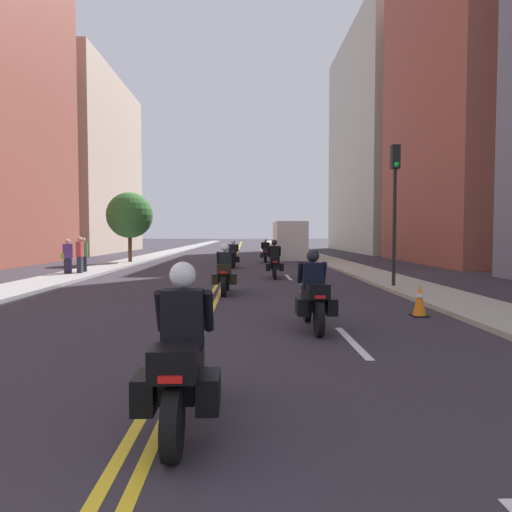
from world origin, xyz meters
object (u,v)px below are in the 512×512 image
object	(u,v)px
motorcycle_2	(225,274)
parked_truck	(289,242)
motorcycle_4	(233,256)
street_tree_0	(130,215)
motorcycle_5	(265,253)
pedestrian_1	(68,257)
traffic_light_near	(395,191)
motorcycle_3	(274,262)
pedestrian_0	(84,255)
pedestrian_2	(80,255)
motorcycle_1	(313,297)
traffic_cone_0	(420,300)
motorcycle_0	(182,364)

from	to	relation	value
motorcycle_2	parked_truck	bearing A→B (deg)	80.53
motorcycle_4	street_tree_0	world-z (taller)	street_tree_0
motorcycle_5	pedestrian_1	world-z (taller)	pedestrian_1
traffic_light_near	pedestrian_1	xyz separation A→B (m)	(-13.13, 5.15, -2.51)
motorcycle_3	motorcycle_4	xyz separation A→B (m)	(-1.94, 5.97, -0.03)
pedestrian_0	motorcycle_2	bearing A→B (deg)	-60.98
pedestrian_0	street_tree_0	xyz separation A→B (m)	(0.27, 7.68, 2.20)
pedestrian_0	pedestrian_2	bearing A→B (deg)	-96.52
motorcycle_3	motorcycle_5	size ratio (longest dim) A/B	1.02
pedestrian_2	street_tree_0	bearing A→B (deg)	0.68
motorcycle_1	pedestrian_1	size ratio (longest dim) A/B	1.29
traffic_light_near	pedestrian_0	distance (m)	14.44
motorcycle_2	traffic_cone_0	xyz separation A→B (m)	(4.66, -4.13, -0.26)
parked_truck	pedestrian_1	bearing A→B (deg)	-128.47
motorcycle_0	motorcycle_3	bearing A→B (deg)	82.72
motorcycle_4	pedestrian_1	xyz separation A→B (m)	(-7.33, -4.89, 0.22)
motorcycle_4	motorcycle_5	world-z (taller)	motorcycle_5
traffic_light_near	pedestrian_0	xyz separation A→B (m)	(-12.79, 6.22, -2.49)
motorcycle_3	pedestrian_1	distance (m)	9.33
traffic_light_near	street_tree_0	world-z (taller)	traffic_light_near
motorcycle_2	pedestrian_0	world-z (taller)	pedestrian_0
motorcycle_5	pedestrian_1	size ratio (longest dim) A/B	1.23
motorcycle_3	motorcycle_4	world-z (taller)	motorcycle_3
pedestrian_2	traffic_cone_0	bearing A→B (deg)	-130.92
motorcycle_3	motorcycle_4	bearing A→B (deg)	109.12
pedestrian_1	pedestrian_2	distance (m)	0.54
pedestrian_2	motorcycle_2	bearing A→B (deg)	-131.66
motorcycle_2	parked_truck	world-z (taller)	parked_truck
motorcycle_0	motorcycle_2	world-z (taller)	motorcycle_0
motorcycle_0	pedestrian_2	bearing A→B (deg)	112.24
motorcycle_3	pedestrian_2	world-z (taller)	pedestrian_2
traffic_cone_0	motorcycle_0	bearing A→B (deg)	-127.57
motorcycle_2	street_tree_0	distance (m)	16.64
pedestrian_0	parked_truck	xyz separation A→B (m)	(10.99, 13.19, 0.38)
motorcycle_3	motorcycle_5	bearing A→B (deg)	90.65
traffic_light_near	pedestrian_1	size ratio (longest dim) A/B	2.94
motorcycle_1	motorcycle_4	world-z (taller)	motorcycle_1
motorcycle_5	pedestrian_0	bearing A→B (deg)	-135.77
motorcycle_4	motorcycle_5	distance (m)	5.43
motorcycle_0	motorcycle_5	distance (m)	26.41
motorcycle_0	motorcycle_1	distance (m)	5.01
motorcycle_1	pedestrian_2	distance (m)	15.02
motorcycle_5	motorcycle_3	bearing A→B (deg)	-90.76
traffic_cone_0	motorcycle_1	bearing A→B (deg)	-152.16
street_tree_0	motorcycle_2	bearing A→B (deg)	-65.77
motorcycle_3	traffic_light_near	world-z (taller)	traffic_light_near
motorcycle_1	motorcycle_2	bearing A→B (deg)	109.00
motorcycle_3	street_tree_0	bearing A→B (deg)	132.49
pedestrian_2	motorcycle_5	bearing A→B (deg)	-40.96
traffic_light_near	street_tree_0	bearing A→B (deg)	131.99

